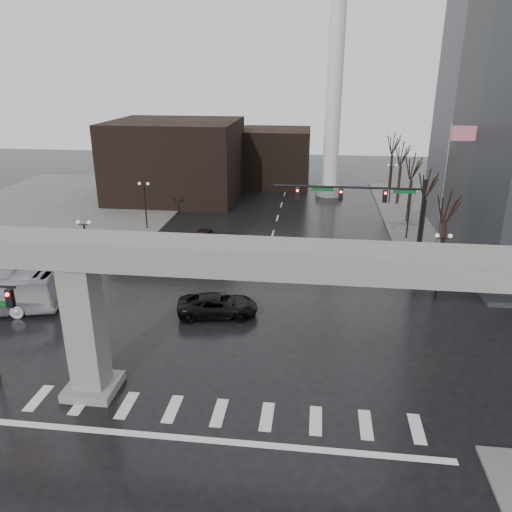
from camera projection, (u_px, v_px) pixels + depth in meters
The scene contains 22 objects.
ground at pixel (223, 400), 25.83m from camera, with size 160.00×160.00×0.00m, color black.
sidewalk_ne at pixel (508, 220), 56.24m from camera, with size 28.00×36.00×0.15m, color slate.
sidewalk_nw at pixel (71, 206), 62.25m from camera, with size 28.00×36.00×0.15m, color slate.
elevated_guideway at pixel (246, 280), 23.27m from camera, with size 48.00×2.60×8.70m.
building_far_left at pixel (176, 160), 64.70m from camera, with size 16.00×14.00×10.00m, color black.
building_far_mid at pixel (275, 157), 72.95m from camera, with size 10.00×10.00×8.00m, color black.
smokestack at pixel (334, 92), 63.17m from camera, with size 3.60×3.60×30.00m.
signal_mast_arm at pixel (374, 205), 40.20m from camera, with size 12.12×0.43×8.00m.
flagpole_assembly at pixel (448, 178), 41.85m from camera, with size 2.06×0.12×12.00m.
lamp_right_0 at pixel (441, 255), 36.06m from camera, with size 1.22×0.32×5.11m.
lamp_right_1 at pixel (410, 206), 49.06m from camera, with size 1.22×0.32×5.11m.
lamp_right_2 at pixel (391, 177), 62.06m from camera, with size 1.22×0.32×5.11m.
lamp_left_0 at pixel (86, 240), 39.17m from camera, with size 1.22×0.32×5.11m.
lamp_left_1 at pixel (145, 198), 52.18m from camera, with size 1.22×0.32×5.11m.
lamp_left_2 at pixel (180, 172), 65.18m from camera, with size 1.22×0.32×5.11m.
tree_right_0 at pixel (442, 246), 39.91m from camera, with size 1.09×1.58×7.50m.
tree_right_1 at pixel (423, 218), 47.32m from camera, with size 1.09×1.61×7.67m.
tree_right_2 at pixel (410, 197), 54.72m from camera, with size 1.10×1.63×7.85m.
tree_right_3 at pixel (399, 181), 62.13m from camera, with size 1.11×1.66×8.02m.
tree_right_4 at pixel (391, 169), 69.54m from camera, with size 1.12×1.69×8.19m.
pickup_truck at pixel (218, 305), 34.49m from camera, with size 2.55×5.53×1.54m, color black.
far_car at pixel (202, 237), 48.54m from camera, with size 1.68×4.17×1.42m, color black.
Camera 1 is at (4.36, -21.16, 16.11)m, focal length 35.00 mm.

